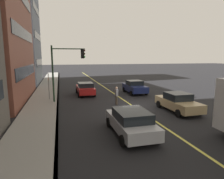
% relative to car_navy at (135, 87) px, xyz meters
% --- Properties ---
extents(ground, '(200.00, 200.00, 0.00)m').
position_rel_car_navy_xyz_m(ground, '(-5.77, 2.51, -0.78)').
color(ground, black).
extents(sidewalk_slab, '(80.00, 2.89, 0.15)m').
position_rel_car_navy_xyz_m(sidewalk_slab, '(-5.77, 10.45, -0.70)').
color(sidewalk_slab, gray).
rests_on(sidewalk_slab, ground).
extents(curb_edge, '(80.00, 0.16, 0.15)m').
position_rel_car_navy_xyz_m(curb_edge, '(-5.77, 9.09, -0.70)').
color(curb_edge, slate).
rests_on(curb_edge, ground).
extents(lane_stripe_center, '(80.00, 0.16, 0.01)m').
position_rel_car_navy_xyz_m(lane_stripe_center, '(-5.77, 2.51, -0.77)').
color(lane_stripe_center, '#D8CC4C').
rests_on(lane_stripe_center, ground).
extents(car_navy, '(4.09, 2.07, 1.56)m').
position_rel_car_navy_xyz_m(car_navy, '(0.00, 0.00, 0.00)').
color(car_navy, navy).
rests_on(car_navy, ground).
extents(car_silver, '(4.35, 2.06, 1.45)m').
position_rel_car_navy_xyz_m(car_silver, '(-12.01, 4.97, -0.02)').
color(car_silver, '#A8AAB2').
rests_on(car_silver, ground).
extents(car_red, '(4.27, 1.96, 1.45)m').
position_rel_car_navy_xyz_m(car_red, '(0.61, 5.95, -0.03)').
color(car_red, red).
rests_on(car_red, ground).
extents(car_tan, '(4.46, 2.03, 1.52)m').
position_rel_car_navy_xyz_m(car_tan, '(-8.43, -0.44, -0.02)').
color(car_tan, tan).
rests_on(car_tan, ground).
extents(pedestrian_with_backpack, '(0.40, 0.37, 1.68)m').
position_rel_car_navy_xyz_m(pedestrian_with_backpack, '(-4.95, 3.74, 0.20)').
color(pedestrian_with_backpack, brown).
rests_on(pedestrian_with_backpack, ground).
extents(traffic_light_mast, '(0.28, 3.17, 5.45)m').
position_rel_car_navy_xyz_m(traffic_light_mast, '(-2.87, 8.22, 2.93)').
color(traffic_light_mast, '#1E3823').
rests_on(traffic_light_mast, ground).
extents(street_sign_post, '(0.60, 0.08, 2.79)m').
position_rel_car_navy_xyz_m(street_sign_post, '(-1.48, 9.91, 0.87)').
color(street_sign_post, slate).
rests_on(street_sign_post, ground).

